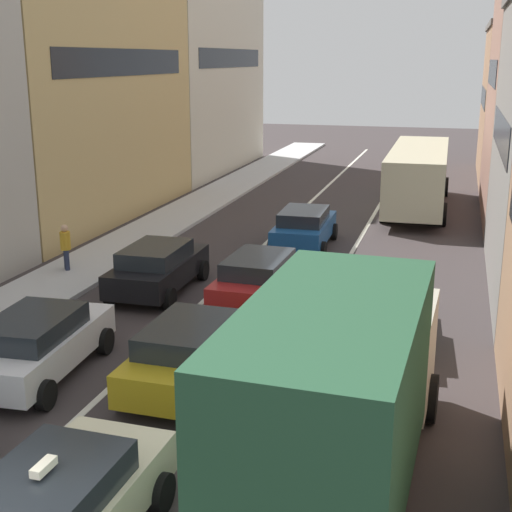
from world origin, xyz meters
name	(u,v)px	position (x,y,z in m)	size (l,w,h in m)	color
sidewalk_left	(152,230)	(-6.70, 20.00, 0.07)	(2.60, 64.00, 0.14)	#BBBBBB
lane_stripe_left	(270,240)	(-1.70, 20.00, 0.01)	(0.16, 60.00, 0.01)	silver
lane_stripe_right	(356,246)	(1.70, 20.00, 0.01)	(0.16, 60.00, 0.01)	silver
building_row_left	(47,66)	(-12.00, 21.55, 6.59)	(7.20, 43.90, 14.05)	#B2ADA3
removalist_box_truck	(341,383)	(3.69, 3.87, 1.97)	(2.92, 7.78, 3.58)	#B7B29E
taxi_centre_lane_front	(54,512)	(0.14, 1.17, 0.80)	(2.15, 4.34, 1.66)	beige
sedan_centre_lane_second	(191,351)	(-0.04, 7.00, 0.80)	(2.12, 4.33, 1.49)	#B29319
wagon_left_lane_second	(37,343)	(-3.50, 6.49, 0.80)	(2.27, 4.40, 1.49)	silver
hatchback_centre_lane_third	(260,278)	(-0.05, 12.55, 0.80)	(2.16, 4.35, 1.49)	#A51E1E
sedan_left_lane_third	(158,267)	(-3.32, 12.79, 0.80)	(2.11, 4.33, 1.49)	black
coupe_centre_lane_fourth	(304,227)	(-0.16, 19.19, 0.80)	(2.16, 4.35, 1.49)	#194C8C
sedan_right_lane_behind_truck	(376,308)	(3.49, 10.85, 0.80)	(2.28, 4.41, 1.49)	#19592D
bus_mid_queue_primary	(418,173)	(3.48, 27.50, 1.76)	(2.90, 10.53, 2.90)	#BFB793
pedestrian_near_kerb	(66,246)	(-7.01, 13.77, 0.95)	(0.37, 0.45, 1.66)	#262D47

